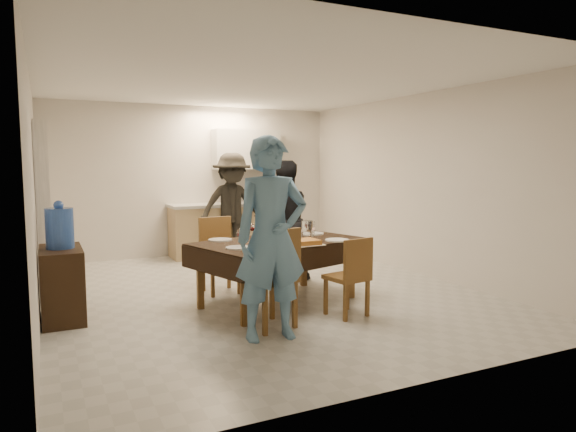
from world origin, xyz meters
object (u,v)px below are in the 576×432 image
at_px(console, 62,284).
at_px(savoury_tart, 301,242).
at_px(wine_bottle, 273,228).
at_px(person_far, 283,221).
at_px(water_jug, 60,228).
at_px(person_kitchen, 232,207).
at_px(water_pitcher, 308,230).
at_px(microwave, 263,194).
at_px(person_near, 271,238).
at_px(dining_table, 279,243).

bearing_deg(console, savoury_tart, -18.11).
distance_m(wine_bottle, person_far, 1.17).
height_order(water_jug, person_kitchen, person_kitchen).
bearing_deg(console, water_pitcher, -9.66).
bearing_deg(savoury_tart, person_far, 72.53).
xyz_separation_m(microwave, person_far, (-0.61, -2.19, -0.23)).
relative_size(person_near, person_far, 1.13).
bearing_deg(water_pitcher, water_jug, 170.34).
bearing_deg(water_pitcher, wine_bottle, 165.96).
distance_m(water_jug, person_far, 2.90).
bearing_deg(savoury_tart, dining_table, 104.74).
bearing_deg(wine_bottle, console, 171.14).
distance_m(wine_bottle, savoury_tart, 0.47).
height_order(water_jug, person_near, person_near).
bearing_deg(console, person_near, -39.99).
distance_m(person_near, person_kitchen, 3.96).
xyz_separation_m(console, water_jug, (0.00, -0.00, 0.58)).
relative_size(water_jug, person_far, 0.25).
xyz_separation_m(dining_table, person_near, (-0.55, -1.05, 0.24)).
bearing_deg(person_kitchen, dining_table, -98.64).
distance_m(water_pitcher, person_far, 1.12).
bearing_deg(person_kitchen, person_far, -85.83).
height_order(wine_bottle, microwave, microwave).
height_order(dining_table, savoury_tart, savoury_tart).
relative_size(water_pitcher, savoury_tart, 0.49).
distance_m(console, savoury_tart, 2.53).
relative_size(dining_table, wine_bottle, 7.21).
bearing_deg(microwave, dining_table, 70.29).
bearing_deg(microwave, savoury_tart, 73.67).
bearing_deg(person_near, wine_bottle, 70.57).
distance_m(dining_table, water_pitcher, 0.38).
height_order(console, person_kitchen, person_kitchen).
bearing_deg(dining_table, person_far, 45.63).
height_order(dining_table, wine_bottle, wine_bottle).
height_order(water_pitcher, microwave, microwave).
xyz_separation_m(console, water_pitcher, (2.63, -0.45, 0.47)).
bearing_deg(console, person_far, 13.01).
xyz_separation_m(water_jug, wine_bottle, (2.23, -0.35, -0.08)).
xyz_separation_m(person_far, person_kitchen, (-0.13, 1.74, 0.07)).
height_order(microwave, person_kitchen, person_kitchen).
distance_m(water_jug, person_near, 2.25).
distance_m(microwave, person_near, 4.62).
relative_size(dining_table, person_kitchen, 1.18).
xyz_separation_m(water_jug, person_far, (2.83, 0.65, -0.13)).
height_order(wine_bottle, savoury_tart, wine_bottle).
relative_size(water_jug, savoury_tart, 0.94).
bearing_deg(person_kitchen, savoury_tart, -95.83).
bearing_deg(savoury_tart, console, 161.89).
relative_size(console, wine_bottle, 2.77).
distance_m(savoury_tart, person_near, 0.95).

